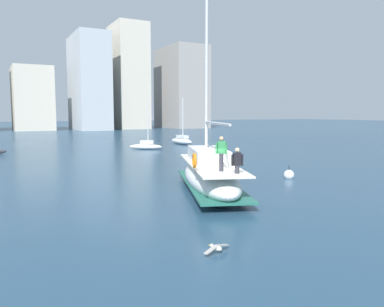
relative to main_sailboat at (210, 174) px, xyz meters
The scene contains 7 objects.
ground_plane 2.09m from the main_sailboat, 105.11° to the right, with size 400.00×400.00×0.00m, color navy.
main_sailboat is the anchor object (origin of this frame).
moored_sloop_far 30.89m from the main_sailboat, 66.25° to the left, with size 1.46×5.07×6.13m.
moored_cutter_left 24.29m from the main_sailboat, 76.66° to the left, with size 3.56×2.99×5.54m.
seagull 9.18m from the main_sailboat, 119.46° to the right, with size 1.03×0.52×0.17m.
mooring_buoy 6.58m from the main_sailboat, ahead, with size 0.66×0.66×0.93m.
waterfront_buildings 84.64m from the main_sailboat, 88.00° to the left, with size 86.25×20.40×27.65m.
Camera 1 is at (-9.70, -15.34, 4.05)m, focal length 35.89 mm.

